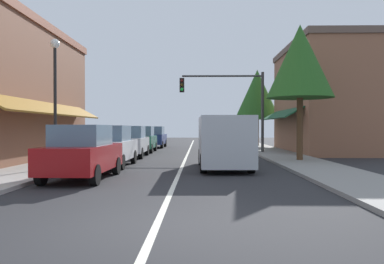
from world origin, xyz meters
TOP-DOWN VIEW (x-y plane):
  - ground_plane at (0.00, 18.00)m, footprint 80.00×80.00m
  - sidewalk_left at (-5.50, 18.00)m, footprint 2.60×56.00m
  - sidewalk_right at (5.50, 18.00)m, footprint 2.60×56.00m
  - lane_center_stripe at (0.00, 18.00)m, footprint 0.14×52.00m
  - storefront_right_block at (9.42, 20.00)m, footprint 6.56×10.20m
  - parked_car_nearest_left at (-3.05, 5.95)m, footprint 1.83×4.13m
  - parked_car_second_left at (-3.13, 10.15)m, footprint 1.82×4.12m
  - parked_car_third_left at (-3.18, 15.43)m, footprint 1.84×4.13m
  - parked_car_far_left at (-3.19, 19.91)m, footprint 1.82×4.12m
  - parked_car_distant_left at (-3.03, 25.97)m, footprint 1.82×4.12m
  - van_in_lane at (1.74, 9.35)m, footprint 2.08×5.22m
  - traffic_signal_mast_arm at (2.85, 18.41)m, footprint 5.40×0.50m
  - street_lamp_left_near at (-4.84, 8.41)m, footprint 0.36×0.36m
  - tree_right_near at (5.61, 12.35)m, footprint 3.22×3.22m
  - tree_right_far at (5.74, 27.09)m, footprint 3.87×3.87m

SIDE VIEW (x-z plane):
  - ground_plane at x=0.00m, z-range 0.00..0.00m
  - lane_center_stripe at x=0.00m, z-range 0.00..0.01m
  - sidewalk_left at x=-5.50m, z-range 0.00..0.12m
  - sidewalk_right at x=5.50m, z-range 0.00..0.12m
  - parked_car_nearest_left at x=-3.05m, z-range -0.01..1.76m
  - parked_car_second_left at x=-3.13m, z-range -0.01..1.76m
  - parked_car_third_left at x=-3.18m, z-range -0.01..1.76m
  - parked_car_far_left at x=-3.19m, z-range -0.01..1.76m
  - parked_car_distant_left at x=-3.03m, z-range -0.01..1.76m
  - van_in_lane at x=1.74m, z-range 0.09..2.21m
  - street_lamp_left_near at x=-4.84m, z-range 0.86..5.97m
  - traffic_signal_mast_arm at x=2.85m, z-range 1.00..6.24m
  - storefront_right_block at x=9.42m, z-range 0.00..7.27m
  - tree_right_far at x=5.74m, z-range 1.19..7.84m
  - tree_right_near at x=5.61m, z-range 1.53..8.19m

